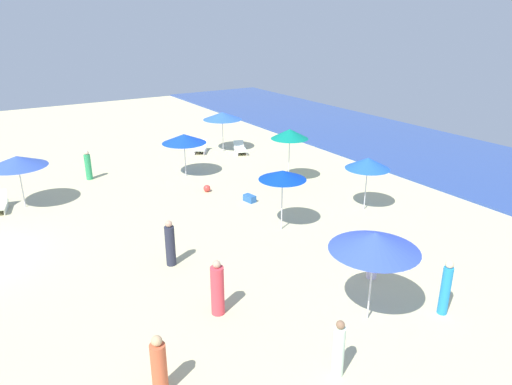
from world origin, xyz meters
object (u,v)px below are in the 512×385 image
at_px(umbrella_1, 222,116).
at_px(beachgoer_0, 339,350).
at_px(beachgoer_3, 88,166).
at_px(beachgoer_4, 159,366).
at_px(beachgoer_5, 217,289).
at_px(beachgoer_1, 373,256).
at_px(beachgoer_6, 170,244).
at_px(lounge_chair_1_0, 201,148).
at_px(umbrella_0, 17,161).
at_px(umbrella_6, 368,163).
at_px(lounge_chair_0_0, 0,204).
at_px(umbrella_4, 290,134).
at_px(lounge_chair_1_1, 240,149).
at_px(beach_ball_0, 207,188).
at_px(beachgoer_2, 446,288).
at_px(umbrella_3, 375,241).
at_px(umbrella_5, 282,175).
at_px(umbrella_2, 184,139).
at_px(cooler_box_1, 250,198).

distance_m(umbrella_1, beachgoer_0, 20.15).
bearing_deg(beachgoer_3, beachgoer_4, 26.20).
bearing_deg(beachgoer_5, beachgoer_1, -62.90).
bearing_deg(beachgoer_6, lounge_chair_1_0, 58.02).
distance_m(umbrella_0, beachgoer_6, 9.13).
bearing_deg(umbrella_1, umbrella_6, 3.71).
bearing_deg(lounge_chair_0_0, umbrella_0, 5.80).
xyz_separation_m(umbrella_4, beachgoer_0, (11.79, -7.07, -1.82)).
xyz_separation_m(umbrella_6, beachgoer_0, (7.14, -7.82, -1.40)).
xyz_separation_m(lounge_chair_1_1, beach_ball_0, (5.04, -4.81, -0.09)).
bearing_deg(beachgoer_6, beachgoer_2, -52.98).
bearing_deg(lounge_chair_0_0, umbrella_3, -47.94).
height_order(lounge_chair_1_0, beach_ball_0, lounge_chair_1_0).
distance_m(lounge_chair_0_0, beachgoer_0, 16.53).
bearing_deg(beach_ball_0, umbrella_5, 6.58).
bearing_deg(umbrella_5, beachgoer_1, 4.49).
height_order(beachgoer_2, beachgoer_5, beachgoer_5).
xyz_separation_m(umbrella_2, beach_ball_0, (2.76, -0.13, -1.87)).
bearing_deg(lounge_chair_0_0, lounge_chair_1_0, 30.95).
relative_size(umbrella_0, umbrella_6, 1.05).
height_order(beachgoer_0, beachgoer_5, beachgoer_5).
xyz_separation_m(umbrella_0, beachgoer_4, (13.64, 1.06, -1.42)).
bearing_deg(beachgoer_3, umbrella_0, -20.73).
distance_m(lounge_chair_0_0, beachgoer_1, 15.99).
xyz_separation_m(umbrella_4, beachgoer_2, (11.51, -2.86, -1.72)).
height_order(lounge_chair_0_0, umbrella_2, umbrella_2).
relative_size(umbrella_4, beachgoer_2, 1.64).
relative_size(lounge_chair_1_0, beachgoer_5, 0.85).
bearing_deg(umbrella_2, beachgoer_4, -26.19).
height_order(umbrella_2, beachgoer_1, umbrella_2).
bearing_deg(lounge_chair_1_0, umbrella_6, -45.10).
height_order(umbrella_4, beach_ball_0, umbrella_4).
relative_size(lounge_chair_1_0, umbrella_6, 0.61).
height_order(beachgoer_0, beachgoer_1, beachgoer_1).
height_order(beachgoer_0, beachgoer_4, same).
bearing_deg(lounge_chair_1_0, cooler_box_1, -66.10).
bearing_deg(lounge_chair_1_0, umbrella_3, -65.95).
height_order(umbrella_3, beachgoer_2, umbrella_3).
xyz_separation_m(lounge_chair_1_0, umbrella_4, (7.47, 1.34, 2.25)).
bearing_deg(lounge_chair_1_1, umbrella_2, -134.27).
relative_size(umbrella_1, lounge_chair_1_1, 1.53).
bearing_deg(lounge_chair_1_0, umbrella_0, -124.55).
height_order(umbrella_0, lounge_chair_1_0, umbrella_0).
height_order(beachgoer_0, beach_ball_0, beachgoer_0).
distance_m(umbrella_1, umbrella_3, 18.24).
relative_size(umbrella_0, umbrella_3, 0.92).
relative_size(umbrella_5, beachgoer_1, 1.48).
relative_size(umbrella_4, beachgoer_4, 1.83).
bearing_deg(beachgoer_2, umbrella_2, 48.75).
bearing_deg(beachgoer_3, beachgoer_6, 35.22).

